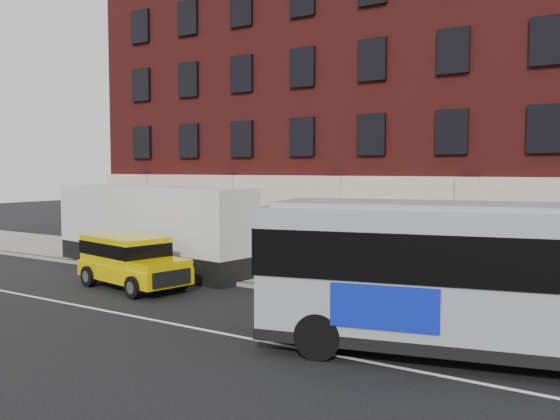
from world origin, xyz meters
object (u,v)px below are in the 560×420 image
Objects in this scene: yellow_suv at (130,258)px; shipping_container at (151,229)px; city_bus at (553,278)px; sign_pole at (108,236)px.

yellow_suv is 4.07m from shipping_container.
shipping_container is at bearing 165.68° from city_bus.
yellow_suv is 0.46× the size of shipping_container.
city_bus is 2.63× the size of yellow_suv.
city_bus is 14.79m from yellow_suv.
shipping_container reaches higher than sign_pole.
shipping_container is at bearing 18.01° from sign_pole.
shipping_container is (-16.99, 4.34, -0.20)m from city_bus.
shipping_container is (2.01, 0.65, 0.37)m from sign_pole.
sign_pole is 0.22× the size of shipping_container.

